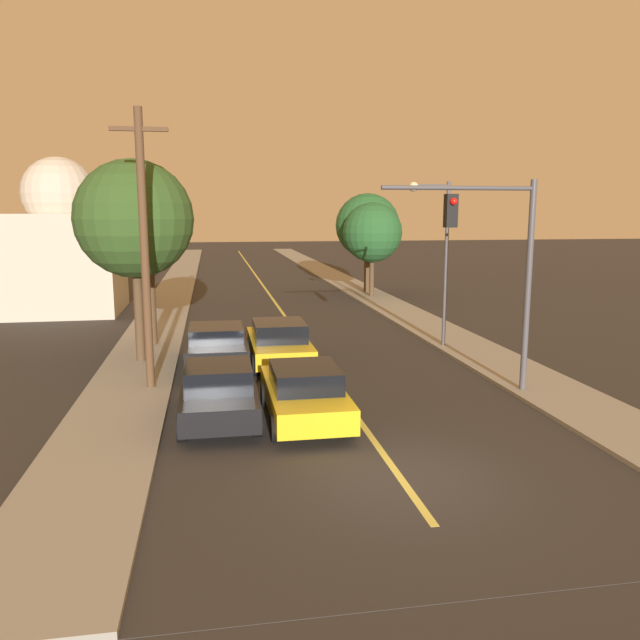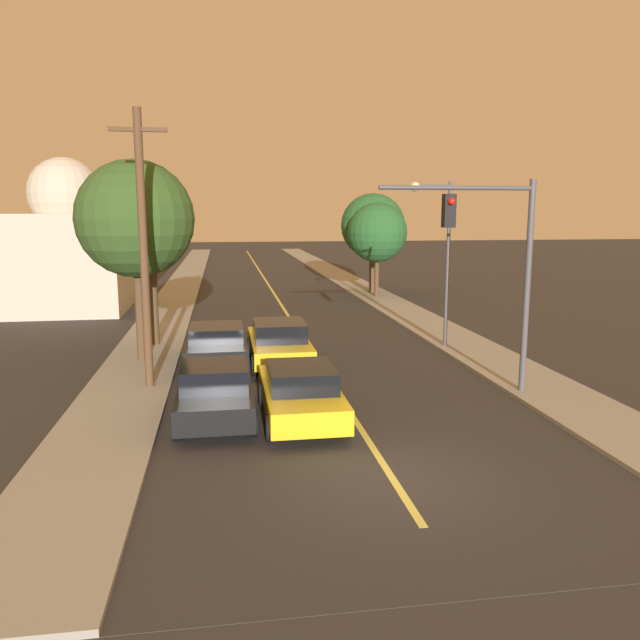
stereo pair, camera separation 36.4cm
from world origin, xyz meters
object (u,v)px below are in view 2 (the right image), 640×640
(streetlamp_right, at_px, (438,240))
(tree_right_near, at_px, (377,233))
(car_near_lane_front, at_px, (301,392))
(domed_building_left, at_px, (69,247))
(car_outer_lane_front, at_px, (215,392))
(tree_left_far, at_px, (151,242))
(car_outer_lane_second, at_px, (217,346))
(utility_pole_left, at_px, (143,246))
(tree_right_far, at_px, (373,226))
(tree_left_near, at_px, (135,219))
(traffic_signal_mast, at_px, (495,251))
(car_near_lane_second, at_px, (279,342))

(streetlamp_right, relative_size, tree_right_near, 1.10)
(car_near_lane_front, bearing_deg, domed_building_left, 117.02)
(car_outer_lane_front, height_order, tree_left_far, tree_left_far)
(car_outer_lane_second, height_order, streetlamp_right, streetlamp_right)
(utility_pole_left, xyz_separation_m, tree_right_near, (11.53, 18.52, -0.28))
(streetlamp_right, xyz_separation_m, tree_right_far, (1.50, 16.65, 0.17))
(streetlamp_right, bearing_deg, tree_left_near, -176.66)
(traffic_signal_mast, distance_m, tree_right_far, 22.99)
(tree_right_far, bearing_deg, traffic_signal_mast, -95.14)
(utility_pole_left, xyz_separation_m, tree_left_near, (-0.64, 3.46, 0.71))
(domed_building_left, bearing_deg, streetlamp_right, -36.23)
(tree_left_far, xyz_separation_m, domed_building_left, (-5.24, 9.64, -0.66))
(car_near_lane_second, distance_m, streetlamp_right, 7.22)
(car_outer_lane_front, distance_m, utility_pole_left, 5.13)
(car_outer_lane_front, height_order, tree_right_far, tree_right_far)
(tree_right_near, bearing_deg, car_outer_lane_front, -113.80)
(streetlamp_right, xyz_separation_m, utility_pole_left, (-10.29, -4.09, 0.10))
(car_near_lane_front, bearing_deg, tree_right_far, 72.37)
(car_outer_lane_front, bearing_deg, tree_left_far, 104.58)
(car_near_lane_second, height_order, tree_right_far, tree_right_far)
(tree_left_far, bearing_deg, utility_pole_left, -85.63)
(utility_pole_left, height_order, tree_right_near, utility_pole_left)
(streetlamp_right, relative_size, tree_right_far, 0.99)
(car_outer_lane_second, distance_m, tree_left_far, 5.63)
(car_near_lane_second, distance_m, tree_right_far, 20.05)
(car_outer_lane_front, relative_size, tree_left_near, 0.60)
(car_near_lane_second, xyz_separation_m, tree_left_far, (-4.58, 3.61, 3.30))
(tree_left_far, bearing_deg, tree_right_far, 49.90)
(domed_building_left, bearing_deg, tree_left_near, -67.69)
(car_outer_lane_front, distance_m, tree_right_far, 26.11)
(car_near_lane_front, distance_m, utility_pole_left, 6.42)
(car_near_lane_front, relative_size, car_outer_lane_front, 1.09)
(car_outer_lane_front, distance_m, streetlamp_right, 11.57)
(car_near_lane_second, distance_m, tree_left_far, 6.70)
(traffic_signal_mast, xyz_separation_m, tree_right_near, (1.80, 20.67, -0.18))
(tree_left_near, height_order, tree_left_far, tree_left_near)
(car_near_lane_second, bearing_deg, tree_right_far, 67.08)
(car_near_lane_front, distance_m, domed_building_left, 21.78)
(traffic_signal_mast, xyz_separation_m, domed_building_left, (-15.44, 17.97, -0.76))
(domed_building_left, bearing_deg, car_outer_lane_second, -60.36)
(utility_pole_left, bearing_deg, tree_left_far, 94.37)
(car_outer_lane_second, distance_m, utility_pole_left, 4.63)
(car_outer_lane_second, xyz_separation_m, tree_left_near, (-2.60, 1.13, 4.21))
(car_near_lane_second, relative_size, tree_right_near, 0.82)
(utility_pole_left, bearing_deg, domed_building_left, 109.86)
(car_outer_lane_second, bearing_deg, car_outer_lane_front, -90.00)
(car_outer_lane_second, bearing_deg, tree_left_near, 156.57)
(car_outer_lane_second, relative_size, domed_building_left, 0.56)
(tree_left_near, relative_size, tree_right_far, 1.09)
(car_outer_lane_front, height_order, tree_left_near, tree_left_near)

